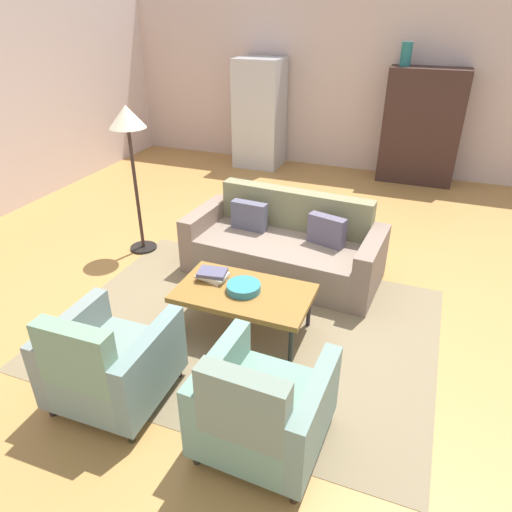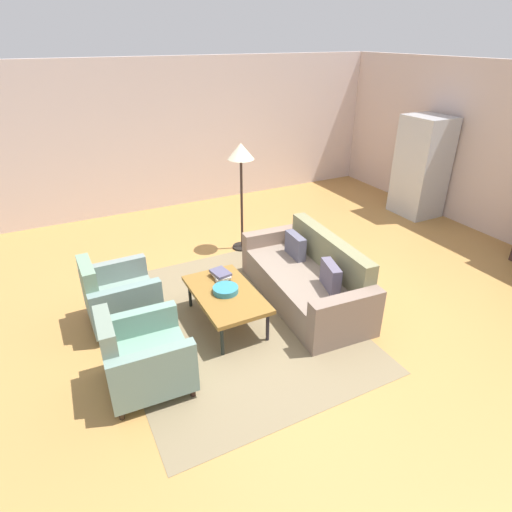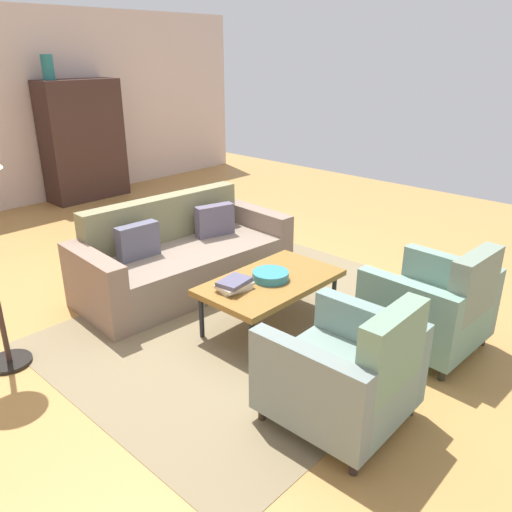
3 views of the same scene
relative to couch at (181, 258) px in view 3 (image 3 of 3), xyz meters
The scene contains 10 objects.
ground_plane 0.46m from the couch, 78.63° to the right, with size 10.43×10.43×0.00m, color #B28143.
area_rug 1.17m from the couch, 90.29° to the right, with size 3.40×2.60×0.01m, color #806F51.
couch is the anchor object (origin of this frame).
coffee_table 1.19m from the couch, 90.28° to the right, with size 1.20×0.70×0.43m.
armchair_left 2.43m from the couch, 104.42° to the right, with size 0.81×0.81×0.88m.
armchair_right 2.43m from the couch, 75.89° to the right, with size 0.83×0.83×0.88m.
fruit_bowl 1.20m from the couch, 90.41° to the right, with size 0.30×0.30×0.07m, color teal.
book_stack 1.18m from the couch, 107.65° to the right, with size 0.28×0.22×0.09m.
cabinet 3.86m from the couch, 73.23° to the left, with size 1.20×0.51×1.80m.
vase_tall 4.08m from the couch, 79.12° to the left, with size 0.17×0.17×0.34m, color #236C6B.
Camera 3 is at (-3.00, -3.40, 2.21)m, focal length 36.05 mm.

